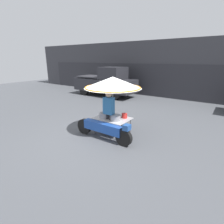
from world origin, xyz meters
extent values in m
plane|color=#4C4F54|center=(0.00, 0.00, 0.00)|extent=(36.00, 36.00, 0.00)
cube|color=#38383D|center=(0.00, 9.05, 2.02)|extent=(28.00, 2.00, 4.03)
cube|color=#28282D|center=(0.00, 8.02, 1.20)|extent=(23.80, 0.06, 2.40)
cylinder|color=black|center=(1.17, -0.07, 0.29)|extent=(0.58, 0.14, 0.58)
cylinder|color=black|center=(-0.57, -0.07, 0.29)|extent=(0.58, 0.14, 0.58)
cube|color=#1E479E|center=(0.30, -0.07, 0.45)|extent=(1.53, 0.24, 0.32)
cube|color=#234C93|center=(1.27, -0.07, 0.67)|extent=(0.20, 0.24, 0.18)
cylinder|color=black|center=(0.30, 0.85, 0.26)|extent=(0.52, 0.14, 0.52)
cylinder|color=#515156|center=(0.84, 0.15, 0.29)|extent=(0.03, 0.03, 0.59)
cylinder|color=#515156|center=(0.84, 0.97, 0.29)|extent=(0.03, 0.03, 0.59)
cylinder|color=#515156|center=(-0.24, 0.15, 0.29)|extent=(0.03, 0.03, 0.59)
cylinder|color=#515156|center=(-0.24, 0.97, 0.29)|extent=(0.03, 0.03, 0.59)
cube|color=#B2B2B7|center=(0.30, 0.56, 0.60)|extent=(1.26, 0.96, 0.02)
cylinder|color=#B2B2B7|center=(0.30, 0.56, 1.17)|extent=(0.03, 0.03, 1.13)
cone|color=white|center=(0.30, 0.56, 1.94)|extent=(2.05, 2.05, 0.40)
torus|color=orange|center=(0.30, 0.56, 1.76)|extent=(2.00, 2.00, 0.05)
cylinder|color=#939399|center=(0.02, 0.39, 0.71)|extent=(0.36, 0.36, 0.19)
cylinder|color=#939399|center=(0.52, 0.41, 0.71)|extent=(0.37, 0.37, 0.20)
cylinder|color=#939399|center=(0.24, 0.75, 0.65)|extent=(0.27, 0.27, 0.07)
cylinder|color=red|center=(0.65, 0.82, 0.70)|extent=(0.21, 0.21, 0.17)
cylinder|color=#2D2D33|center=(0.16, 0.37, 0.41)|extent=(0.14, 0.14, 0.82)
cylinder|color=#2D2D33|center=(0.34, 0.37, 0.41)|extent=(0.14, 0.14, 0.82)
cube|color=teal|center=(0.25, 0.37, 1.12)|extent=(0.38, 0.22, 0.61)
sphere|color=tan|center=(0.25, 0.37, 1.54)|extent=(0.22, 0.22, 0.22)
cylinder|color=black|center=(-2.84, 5.35, 0.39)|extent=(0.78, 0.24, 0.78)
cylinder|color=black|center=(-2.84, 6.87, 0.39)|extent=(0.78, 0.24, 0.78)
cylinder|color=black|center=(-5.73, 5.35, 0.39)|extent=(0.78, 0.24, 0.78)
cylinder|color=black|center=(-5.73, 6.87, 0.39)|extent=(0.78, 0.24, 0.78)
cube|color=#28282D|center=(-4.29, 6.11, 0.85)|extent=(4.82, 1.79, 0.91)
cube|color=#28282D|center=(-3.51, 6.11, 1.74)|extent=(1.64, 1.65, 0.87)
cube|color=#2D2D33|center=(-5.25, 6.11, 1.40)|extent=(2.51, 1.72, 0.08)
camera|label=1|loc=(3.81, -4.52, 2.73)|focal=28.00mm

